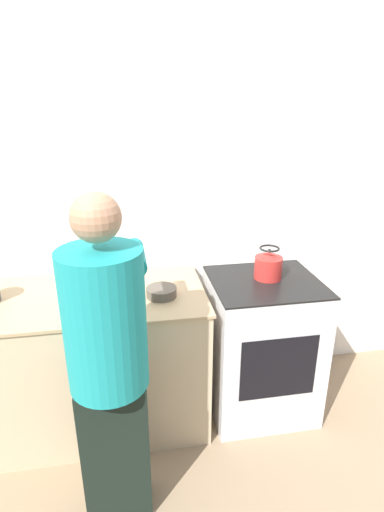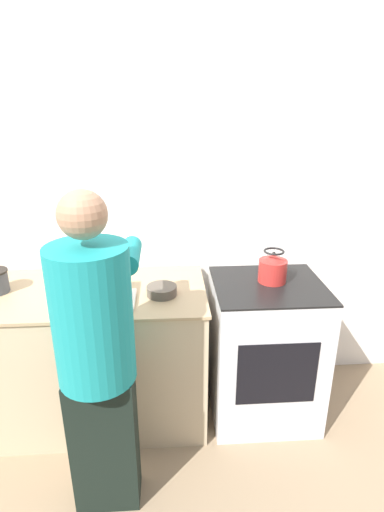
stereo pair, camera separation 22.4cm
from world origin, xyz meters
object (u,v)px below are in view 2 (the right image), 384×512
bowl_prep (162,291)px  knife (98,300)px  person (97,353)px  cutting_board (102,300)px  kettle (273,268)px  oven (264,350)px

bowl_prep → knife: bearing=-166.4°
person → cutting_board: size_ratio=4.40×
bowl_prep → kettle: bearing=6.2°
bowl_prep → oven: bearing=2.9°
oven → cutting_board: (-0.98, -0.10, 0.44)m
bowl_prep → person: bearing=-118.3°
knife → cutting_board: bearing=40.3°
oven → bowl_prep: bowl_prep is taller
knife → kettle: 1.04m
oven → kettle: 0.55m
oven → person: bearing=-148.4°
kettle → bowl_prep: bearing=-173.8°
oven → knife: bearing=-173.2°
oven → knife: (-1.00, -0.12, 0.45)m
knife → bowl_prep: 0.37m
cutting_board → kettle: size_ratio=1.85×
cutting_board → bowl_prep: size_ratio=2.10×
bowl_prep → cutting_board: bearing=-169.2°
cutting_board → knife: bearing=-132.0°
kettle → cutting_board: bearing=-172.2°
person → bowl_prep: (0.29, 0.55, 0.04)m
oven → kettle: kettle is taller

